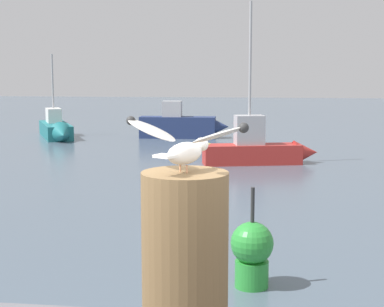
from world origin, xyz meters
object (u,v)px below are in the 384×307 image
object	(u,v)px
mooring_post	(185,262)
boat_teal	(57,129)
seagull	(185,144)
boat_navy	(182,125)
boat_red	(261,148)
channel_buoy	(252,252)

from	to	relation	value
mooring_post	boat_teal	size ratio (longest dim) A/B	0.19
seagull	boat_navy	bearing A→B (deg)	98.29
mooring_post	boat_navy	world-z (taller)	mooring_post
boat_red	boat_teal	size ratio (longest dim) A/B	1.12
boat_navy	channel_buoy	world-z (taller)	boat_navy
boat_red	boat_teal	bearing A→B (deg)	145.57
boat_teal	channel_buoy	world-z (taller)	boat_teal
mooring_post	boat_red	xyz separation A→B (m)	(0.15, 15.39, -1.47)
boat_red	boat_navy	xyz separation A→B (m)	(-3.36, 6.62, 0.06)
channel_buoy	boat_teal	bearing A→B (deg)	117.77
seagull	boat_navy	xyz separation A→B (m)	(-3.20, 22.00, -1.95)
boat_red	channel_buoy	size ratio (longest dim) A/B	3.67
boat_navy	channel_buoy	xyz separation A→B (m)	(3.39, -17.09, -0.06)
boat_red	channel_buoy	xyz separation A→B (m)	(0.03, -10.47, 0.00)
mooring_post	channel_buoy	xyz separation A→B (m)	(0.19, 4.92, -1.46)
seagull	channel_buoy	xyz separation A→B (m)	(0.18, 4.92, -2.01)
mooring_post	boat_navy	size ratio (longest dim) A/B	0.22
channel_buoy	boat_navy	bearing A→B (deg)	101.22
seagull	channel_buoy	distance (m)	5.32
mooring_post	boat_teal	xyz separation A→B (m)	(-8.42, 21.27, -1.56)
mooring_post	channel_buoy	bearing A→B (deg)	87.84
boat_red	boat_navy	size ratio (longest dim) A/B	1.30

